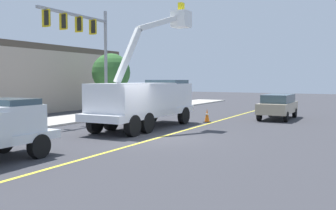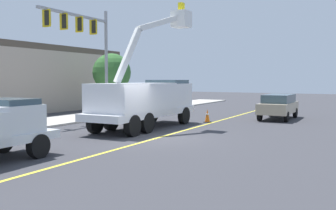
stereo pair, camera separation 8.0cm
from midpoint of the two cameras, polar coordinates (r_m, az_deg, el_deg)
name	(u,v)px [view 2 (the right image)]	position (r m, az deg, el deg)	size (l,w,h in m)	color
ground	(157,138)	(17.41, -1.58, -5.07)	(120.00, 120.00, 0.00)	#38383D
sidewalk_far_side	(22,126)	(23.16, -21.29, -2.94)	(60.00, 3.60, 0.12)	#B2ADA3
lane_centre_stripe	(157,138)	(17.41, -1.58, -5.06)	(50.00, 0.16, 0.01)	yellow
utility_bucket_truck	(146,99)	(20.88, -3.32, 0.87)	(8.27, 3.45, 6.98)	white
passing_minivan	(279,105)	(26.75, 16.58, 0.01)	(4.85, 2.07, 1.69)	tan
traffic_cone_mid_front	(207,116)	(23.82, 6.12, -1.64)	(0.40, 0.40, 0.85)	black
traffic_signal_mast	(86,38)	(25.63, -12.30, 9.94)	(6.39, 0.69, 7.54)	gray
street_tree_right	(112,73)	(31.45, -8.50, 4.89)	(3.18, 3.18, 4.88)	brown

